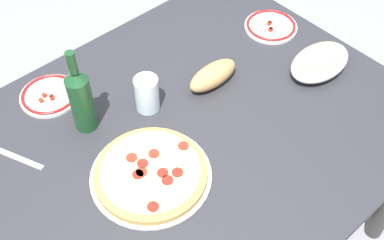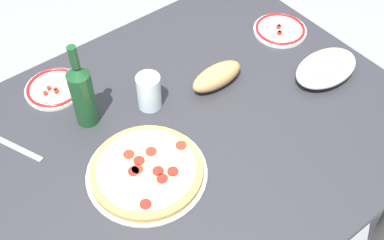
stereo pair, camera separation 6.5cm
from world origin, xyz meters
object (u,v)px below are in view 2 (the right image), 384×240
Objects in this scene: water_glass at (149,92)px; side_plate_far at (280,30)px; baked_pasta_dish at (326,67)px; pepperoni_pizza at (147,171)px; bread_loaf at (217,76)px; dining_table at (192,148)px; wine_bottle at (82,93)px; side_plate_near at (54,88)px.

side_plate_far is at bearing -179.33° from water_glass.
baked_pasta_dish is at bearing 79.48° from side_plate_far.
pepperoni_pizza is 0.41m from bread_loaf.
water_glass is at bearing -126.81° from pepperoni_pizza.
wine_bottle is (0.24, -0.22, 0.23)m from dining_table.
side_plate_far is at bearing -169.51° from bread_loaf.
side_plate_far is (-0.77, 0.06, -0.11)m from wine_bottle.
side_plate_near is 0.53m from bread_loaf.
side_plate_near is 0.83m from side_plate_far.
pepperoni_pizza is 1.17× the size of wine_bottle.
side_plate_far is (-0.79, 0.24, -0.00)m from side_plate_near.
side_plate_near is (0.26, -0.40, 0.12)m from dining_table.
water_glass is at bearing 160.30° from wine_bottle.
dining_table is 0.25m from pepperoni_pizza.
dining_table is 4.58× the size of wine_bottle.
side_plate_near is (0.05, -0.46, -0.01)m from pepperoni_pizza.
bread_loaf is at bearing 165.16° from water_glass.
pepperoni_pizza is at bearing 15.94° from dining_table.
dining_table is 6.92× the size of side_plate_far.
water_glass reaches higher than pepperoni_pizza.
wine_bottle is at bearing -17.07° from bread_loaf.
water_glass is (0.54, -0.25, 0.02)m from baked_pasta_dish.
bread_loaf is at bearing -151.91° from dining_table.
dining_table is 7.05× the size of bread_loaf.
wine_bottle reaches higher than side_plate_far.
pepperoni_pizza is 1.43× the size of baked_pasta_dish.
side_plate_near is at bearing -49.66° from water_glass.
side_plate_near is 0.98× the size of side_plate_far.
baked_pasta_dish is 1.26× the size of bread_loaf.
baked_pasta_dish is 0.37m from bread_loaf.
water_glass is (0.05, -0.15, 0.17)m from dining_table.
bread_loaf is (-0.38, -0.15, 0.02)m from pepperoni_pizza.
wine_bottle is 1.54× the size of bread_loaf.
side_plate_near is (0.74, -0.50, -0.03)m from baked_pasta_dish.
dining_table is 0.52m from baked_pasta_dish.
bread_loaf reaches higher than pepperoni_pizza.
pepperoni_pizza is 1.78× the size of side_plate_far.
wine_bottle is 1.51× the size of side_plate_far.
dining_table is 11.23× the size of water_glass.
baked_pasta_dish is at bearing 148.32° from bread_loaf.
side_plate_far is at bearing -163.32° from dining_table.
wine_bottle is 0.21m from water_glass.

